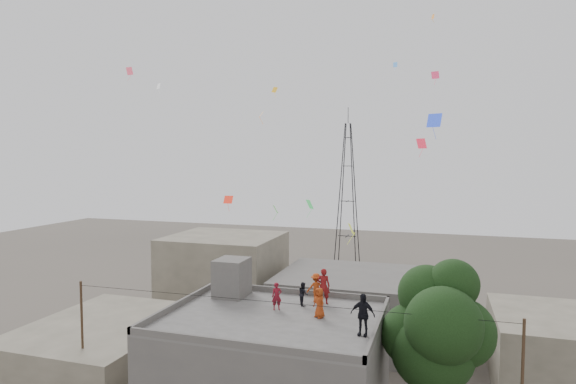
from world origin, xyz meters
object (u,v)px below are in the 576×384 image
(tree, at_px, (437,329))
(person_dark_adult, at_px, (363,314))
(person_red_adult, at_px, (323,286))
(stair_head_box, at_px, (232,277))
(transmission_tower, at_px, (347,194))

(tree, relative_size, person_dark_adult, 5.13)
(person_red_adult, height_order, person_dark_adult, person_red_adult)
(stair_head_box, distance_m, person_dark_adult, 8.45)
(stair_head_box, relative_size, person_red_adult, 1.11)
(tree, distance_m, person_dark_adult, 3.53)
(tree, xyz_separation_m, person_dark_adult, (-2.97, -1.70, 0.88))
(stair_head_box, xyz_separation_m, tree, (10.57, -2.00, -1.00))
(tree, distance_m, person_red_adult, 6.01)
(person_red_adult, relative_size, person_dark_adult, 1.02)
(tree, height_order, person_red_adult, tree)
(tree, bearing_deg, transmission_tower, 106.09)
(tree, xyz_separation_m, transmission_tower, (-11.37, 39.40, 2.97))
(transmission_tower, bearing_deg, stair_head_box, -88.77)
(person_dark_adult, bearing_deg, transmission_tower, 108.83)
(stair_head_box, bearing_deg, transmission_tower, 91.23)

